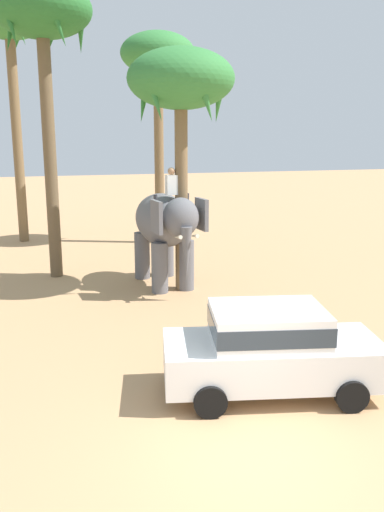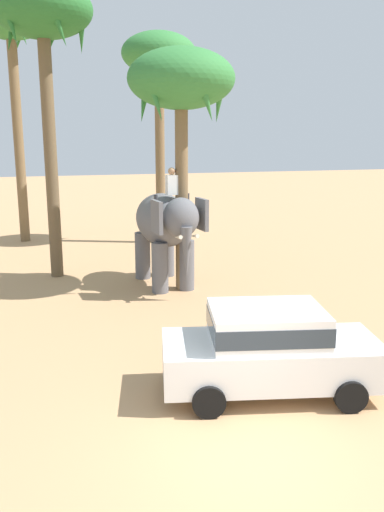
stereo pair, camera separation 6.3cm
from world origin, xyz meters
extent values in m
plane|color=tan|center=(0.00, 0.00, 0.00)|extent=(120.00, 120.00, 0.00)
cube|color=white|center=(1.17, 1.97, 0.68)|extent=(4.36, 2.52, 0.76)
cube|color=white|center=(1.07, 1.99, 1.38)|extent=(2.38, 1.96, 0.64)
cube|color=#2D3842|center=(1.07, 1.99, 1.38)|extent=(2.40, 1.99, 0.35)
cylinder|color=black|center=(2.59, 2.53, 0.30)|extent=(0.62, 0.30, 0.60)
cylinder|color=black|center=(2.23, 0.87, 0.30)|extent=(0.62, 0.30, 0.60)
cylinder|color=black|center=(0.10, 3.06, 0.30)|extent=(0.62, 0.30, 0.60)
cylinder|color=black|center=(-0.25, 1.40, 0.30)|extent=(0.62, 0.30, 0.60)
ellipsoid|color=slate|center=(0.98, 10.06, 2.15)|extent=(1.91, 3.25, 1.70)
cylinder|color=slate|center=(1.51, 9.18, 0.80)|extent=(0.52, 0.52, 1.60)
cylinder|color=slate|center=(0.64, 9.09, 0.80)|extent=(0.52, 0.52, 1.60)
cylinder|color=slate|center=(1.32, 11.03, 0.80)|extent=(0.52, 0.52, 1.60)
cylinder|color=slate|center=(0.45, 10.94, 0.80)|extent=(0.52, 0.52, 1.60)
ellipsoid|color=slate|center=(1.14, 8.44, 2.45)|extent=(1.20, 1.11, 1.20)
cube|color=slate|center=(1.85, 8.61, 2.50)|extent=(0.20, 0.81, 0.96)
cube|color=slate|center=(0.42, 8.46, 2.50)|extent=(0.20, 0.81, 0.96)
cone|color=slate|center=(1.19, 7.99, 1.45)|extent=(0.39, 0.39, 1.60)
cone|color=beige|center=(1.44, 8.07, 1.95)|extent=(0.18, 0.57, 0.21)
cone|color=beige|center=(0.93, 8.01, 1.95)|extent=(0.18, 0.57, 0.21)
cube|color=white|center=(1.06, 9.21, 3.35)|extent=(0.36, 0.27, 0.60)
sphere|color=#A87A56|center=(1.06, 9.21, 3.77)|extent=(0.22, 0.22, 0.22)
cylinder|color=#333338|center=(1.58, 9.26, 2.80)|extent=(0.12, 0.12, 0.55)
cylinder|color=#333338|center=(0.55, 9.16, 2.80)|extent=(0.12, 0.12, 0.55)
cylinder|color=brown|center=(-2.40, 12.06, 4.27)|extent=(0.42, 0.42, 8.53)
ellipsoid|color=#286B2D|center=(-2.40, 12.06, 8.73)|extent=(3.20, 3.20, 1.80)
cone|color=#286B2D|center=(-1.20, 12.06, 8.23)|extent=(0.40, 0.92, 1.64)
cone|color=#286B2D|center=(-2.03, 13.20, 8.23)|extent=(0.91, 0.57, 1.67)
cone|color=#286B2D|center=(-3.37, 12.76, 8.23)|extent=(0.73, 0.83, 1.69)
cone|color=#286B2D|center=(-3.37, 11.35, 8.23)|extent=(0.73, 0.83, 1.69)
cone|color=#286B2D|center=(-2.03, 10.92, 8.23)|extent=(0.91, 0.57, 1.67)
cylinder|color=brown|center=(2.46, 16.86, 4.03)|extent=(0.42, 0.42, 8.06)
ellipsoid|color=#337A38|center=(2.46, 16.86, 8.26)|extent=(3.20, 3.20, 1.80)
cone|color=#337A38|center=(3.66, 16.86, 7.76)|extent=(0.40, 0.92, 1.64)
cone|color=#337A38|center=(2.83, 18.00, 7.76)|extent=(0.91, 0.57, 1.67)
cone|color=#337A38|center=(1.49, 17.57, 7.76)|extent=(0.73, 0.83, 1.69)
cone|color=#337A38|center=(1.49, 16.16, 7.76)|extent=(0.73, 0.83, 1.69)
cone|color=#337A38|center=(2.83, 15.72, 7.76)|extent=(0.91, 0.57, 1.67)
cylinder|color=brown|center=(-3.57, 19.03, 4.78)|extent=(0.43, 0.43, 9.56)
ellipsoid|color=#337A38|center=(-3.57, 19.03, 9.76)|extent=(3.20, 3.20, 1.80)
cone|color=#337A38|center=(-2.37, 19.03, 9.26)|extent=(0.40, 0.92, 1.64)
cone|color=#337A38|center=(-3.20, 20.17, 9.26)|extent=(0.91, 0.57, 1.67)
cone|color=#337A38|center=(-3.20, 17.89, 9.26)|extent=(0.91, 0.57, 1.67)
cylinder|color=brown|center=(1.39, 9.24, 3.14)|extent=(0.40, 0.40, 6.27)
ellipsoid|color=#337A38|center=(1.39, 9.24, 6.47)|extent=(3.20, 3.20, 1.80)
cone|color=#337A38|center=(2.59, 9.24, 5.97)|extent=(0.40, 0.92, 1.64)
cone|color=#337A38|center=(1.76, 10.38, 5.97)|extent=(0.91, 0.57, 1.67)
cone|color=#337A38|center=(0.42, 9.95, 5.97)|extent=(0.73, 0.83, 1.69)
cone|color=#337A38|center=(0.42, 8.54, 5.97)|extent=(0.73, 0.83, 1.69)
cone|color=#337A38|center=(1.76, 8.10, 5.97)|extent=(0.91, 0.57, 1.67)
camera|label=1|loc=(-2.97, -6.66, 4.85)|focal=37.37mm
camera|label=2|loc=(-2.91, -6.68, 4.85)|focal=37.37mm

